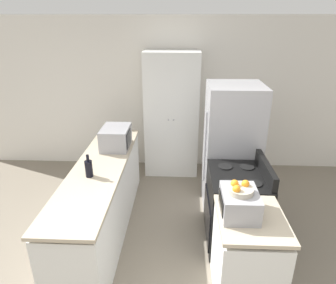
% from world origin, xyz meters
% --- Properties ---
extents(wall_back, '(7.00, 0.06, 2.60)m').
position_xyz_m(wall_back, '(0.00, 3.35, 1.30)').
color(wall_back, silver).
rests_on(wall_back, ground_plane).
extents(counter_left, '(0.60, 2.55, 0.91)m').
position_xyz_m(counter_left, '(-0.80, 1.38, 0.44)').
color(counter_left, silver).
rests_on(counter_left, ground_plane).
extents(counter_right, '(0.60, 0.72, 0.91)m').
position_xyz_m(counter_right, '(0.80, 0.46, 0.44)').
color(counter_right, silver).
rests_on(counter_right, ground_plane).
extents(pantry_cabinet, '(0.89, 0.53, 2.07)m').
position_xyz_m(pantry_cabinet, '(0.01, 3.05, 1.04)').
color(pantry_cabinet, white).
rests_on(pantry_cabinet, ground_plane).
extents(stove, '(0.66, 0.80, 1.07)m').
position_xyz_m(stove, '(0.82, 1.24, 0.46)').
color(stove, black).
rests_on(stove, ground_plane).
extents(refrigerator, '(0.74, 0.73, 1.77)m').
position_xyz_m(refrigerator, '(0.86, 2.04, 0.88)').
color(refrigerator, '#A3A3A8').
rests_on(refrigerator, ground_plane).
extents(microwave, '(0.37, 0.49, 0.28)m').
position_xyz_m(microwave, '(-0.71, 1.97, 1.05)').
color(microwave, '#939399').
rests_on(microwave, counter_left).
extents(wine_bottle, '(0.08, 0.08, 0.26)m').
position_xyz_m(wine_bottle, '(-0.84, 1.13, 1.01)').
color(wine_bottle, black).
rests_on(wine_bottle, counter_left).
extents(toaster_oven, '(0.32, 0.40, 0.23)m').
position_xyz_m(toaster_oven, '(0.69, 0.51, 1.02)').
color(toaster_oven, '#939399').
rests_on(toaster_oven, counter_right).
extents(fruit_bowl, '(0.22, 0.22, 0.10)m').
position_xyz_m(fruit_bowl, '(0.68, 0.50, 1.17)').
color(fruit_bowl, '#B2A893').
rests_on(fruit_bowl, toaster_oven).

